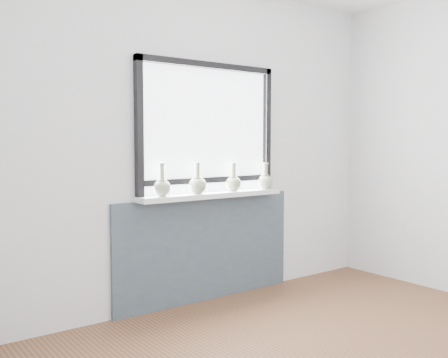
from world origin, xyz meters
TOP-DOWN VIEW (x-y plane):
  - back_wall at (0.00, 1.81)m, footprint 3.60×0.02m
  - apron_panel at (0.00, 1.78)m, footprint 1.70×0.03m
  - windowsill at (0.00, 1.71)m, footprint 1.32×0.18m
  - window at (0.00, 1.77)m, footprint 1.30×0.06m
  - vase_a at (-0.47, 1.71)m, footprint 0.14×0.14m
  - vase_b at (-0.16, 1.69)m, footprint 0.14×0.14m
  - vase_c at (0.21, 1.71)m, footprint 0.14×0.14m
  - vase_d at (0.56, 1.70)m, footprint 0.13×0.13m

SIDE VIEW (x-z plane):
  - apron_panel at x=0.00m, z-range 0.00..0.86m
  - windowsill at x=0.00m, z-range 0.86..0.90m
  - vase_d at x=0.56m, z-range 0.86..1.09m
  - vase_c at x=0.21m, z-range 0.86..1.09m
  - vase_a at x=-0.47m, z-range 0.85..1.10m
  - vase_b at x=-0.16m, z-range 0.85..1.10m
  - back_wall at x=0.00m, z-range 0.00..2.60m
  - window at x=0.00m, z-range 0.92..1.97m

